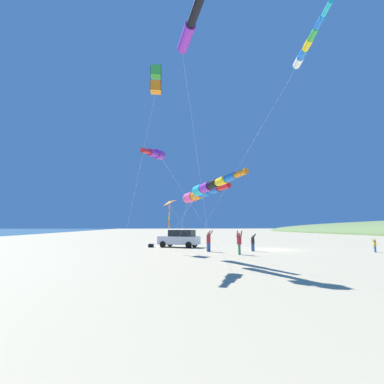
{
  "coord_description": "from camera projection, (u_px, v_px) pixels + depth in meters",
  "views": [
    {
      "loc": [
        11.86,
        26.14,
        2.2
      ],
      "look_at": [
        9.05,
        7.71,
        4.51
      ],
      "focal_mm": 26.24,
      "sensor_mm": 36.0,
      "label": 1
    }
  ],
  "objects": [
    {
      "name": "parked_car",
      "position": [
        180.0,
        238.0,
        30.17
      ],
      "size": [
        4.66,
        3.67,
        1.85
      ],
      "color": "silver",
      "rests_on": "ground_plane"
    },
    {
      "name": "kite_windsock_white_trailing",
      "position": [
        306.0,
        48.0,
        16.6
      ],
      "size": [
        5.32,
        19.01,
        13.12
      ],
      "color": "white",
      "rests_on": "ground_plane"
    },
    {
      "name": "kite_box_checkered_midright",
      "position": [
        156.0,
        80.0,
        19.11
      ],
      "size": [
        3.38,
        13.39,
        13.05
      ],
      "color": "green",
      "rests_on": "ground_plane"
    },
    {
      "name": "kite_windsock_blue_topmost",
      "position": [
        200.0,
        194.0,
        19.28
      ],
      "size": [
        2.2,
        14.34,
        4.73
      ],
      "color": "#EF4C93",
      "rests_on": "ground_plane"
    },
    {
      "name": "kite_windsock_small_distant",
      "position": [
        191.0,
        24.0,
        14.89
      ],
      "size": [
        4.25,
        16.25,
        13.27
      ],
      "color": "purple",
      "rests_on": "ground_plane"
    },
    {
      "name": "kite_windsock_long_streamer_right",
      "position": [
        156.0,
        154.0,
        16.58
      ],
      "size": [
        6.83,
        9.98,
        6.97
      ],
      "color": "purple",
      "rests_on": "ground_plane"
    },
    {
      "name": "person_child_grey_jacket",
      "position": [
        375.0,
        245.0,
        24.28
      ],
      "size": [
        0.34,
        0.4,
        1.19
      ],
      "color": "#335199",
      "rests_on": "ground_plane"
    },
    {
      "name": "kite_windsock_long_streamer_left",
      "position": [
        211.0,
        185.0,
        16.24
      ],
      "size": [
        3.1,
        17.27,
        4.96
      ],
      "color": "#1EB7C6",
      "rests_on": "ground_plane"
    },
    {
      "name": "kite_delta_yellow_midlevel",
      "position": [
        169.0,
        203.0,
        23.35
      ],
      "size": [
        3.69,
        4.63,
        4.5
      ],
      "color": "orange",
      "rests_on": "ground_plane"
    },
    {
      "name": "person_bystander_far",
      "position": [
        253.0,
        242.0,
        25.32
      ],
      "size": [
        0.57,
        0.52,
        1.58
      ],
      "color": "#335199",
      "rests_on": "ground_plane"
    },
    {
      "name": "cooler_box",
      "position": [
        151.0,
        245.0,
        30.05
      ],
      "size": [
        0.62,
        0.42,
        0.42
      ],
      "color": "black",
      "rests_on": "ground_plane"
    },
    {
      "name": "person_adult_flyer",
      "position": [
        209.0,
        240.0,
        24.97
      ],
      "size": [
        0.66,
        0.58,
        1.88
      ],
      "color": "#335199",
      "rests_on": "ground_plane"
    },
    {
      "name": "ground_plane",
      "position": [
        272.0,
        250.0,
        27.14
      ],
      "size": [
        600.0,
        600.0,
        0.0
      ],
      "primitive_type": "plane",
      "color": "#C6B58C"
    },
    {
      "name": "person_child_green_jacket",
      "position": [
        239.0,
        241.0,
        22.29
      ],
      "size": [
        0.48,
        0.6,
        1.89
      ],
      "color": "#3D7F51",
      "rests_on": "ground_plane"
    }
  ]
}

